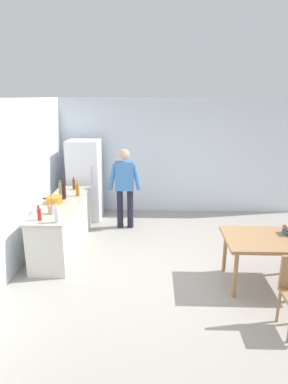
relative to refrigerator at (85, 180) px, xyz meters
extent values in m
plane|color=#9E998E|center=(1.90, -2.40, -0.90)|extent=(14.00, 14.00, 0.00)
cube|color=silver|center=(1.90, 0.60, 0.45)|extent=(6.40, 0.12, 2.70)
cube|color=silver|center=(-0.70, -2.20, 0.45)|extent=(0.12, 5.60, 2.70)
cube|color=beige|center=(-0.10, -1.60, -0.47)|extent=(0.60, 2.12, 0.86)
cube|color=#B2A893|center=(-0.10, -1.60, -0.02)|extent=(0.64, 2.20, 0.04)
cube|color=white|center=(0.00, 0.00, 0.00)|extent=(0.70, 0.64, 1.80)
cylinder|color=#B2B2B7|center=(0.22, -0.34, 0.20)|extent=(0.02, 0.02, 0.40)
cylinder|color=#1E1E2D|center=(0.84, -0.55, -0.48)|extent=(0.13, 0.13, 0.84)
cylinder|color=#1E1E2D|center=(1.06, -0.55, -0.48)|extent=(0.13, 0.13, 0.84)
cube|color=#3D75B7|center=(0.95, -0.55, 0.24)|extent=(0.38, 0.22, 0.60)
sphere|color=tan|center=(0.95, -0.55, 0.69)|extent=(0.22, 0.22, 0.22)
cylinder|color=#3D75B7|center=(0.70, -0.59, 0.22)|extent=(0.20, 0.09, 0.55)
cylinder|color=#3D75B7|center=(1.20, -0.59, 0.22)|extent=(0.20, 0.09, 0.55)
cube|color=#9E754C|center=(3.30, -2.70, -0.18)|extent=(1.40, 0.90, 0.05)
cylinder|color=#9E754C|center=(2.70, -3.05, -0.55)|extent=(0.06, 0.06, 0.70)
cylinder|color=#9E754C|center=(2.70, -2.35, -0.55)|extent=(0.06, 0.06, 0.70)
cylinder|color=#9E754C|center=(3.12, -3.57, -0.68)|extent=(0.04, 0.04, 0.45)
cylinder|color=orange|center=(-0.21, -1.64, 0.06)|extent=(0.28, 0.28, 0.12)
cube|color=black|center=(-0.38, -1.64, 0.08)|extent=(0.06, 0.03, 0.02)
cube|color=black|center=(-0.04, -1.64, 0.08)|extent=(0.06, 0.03, 0.02)
cylinder|color=tan|center=(-0.09, -2.19, 0.07)|extent=(0.11, 0.11, 0.14)
cylinder|color=olive|center=(-0.07, -2.19, 0.21)|extent=(0.02, 0.05, 0.22)
cylinder|color=olive|center=(-0.08, -2.20, 0.21)|extent=(0.02, 0.04, 0.22)
cylinder|color=black|center=(-0.11, -1.36, 0.14)|extent=(0.08, 0.08, 0.28)
cylinder|color=black|center=(-0.11, -1.36, 0.31)|extent=(0.03, 0.03, 0.06)
cylinder|color=silver|center=(0.11, -2.57, 0.12)|extent=(0.07, 0.07, 0.24)
cylinder|color=silver|center=(0.11, -2.57, 0.27)|extent=(0.03, 0.03, 0.06)
cylinder|color=#5B3314|center=(-0.07, -0.76, 0.10)|extent=(0.06, 0.06, 0.20)
cylinder|color=#5B3314|center=(-0.07, -0.76, 0.23)|extent=(0.02, 0.02, 0.06)
cylinder|color=#996619|center=(0.11, -1.20, 0.11)|extent=(0.06, 0.06, 0.22)
cylinder|color=#996619|center=(0.11, -1.20, 0.25)|extent=(0.03, 0.03, 0.06)
cylinder|color=#B22319|center=(-0.19, -2.48, 0.09)|extent=(0.06, 0.06, 0.18)
cylinder|color=#B22319|center=(-0.19, -2.48, 0.21)|extent=(0.02, 0.02, 0.06)
cylinder|color=gray|center=(-0.20, -1.27, 0.13)|extent=(0.06, 0.06, 0.26)
cylinder|color=gray|center=(-0.20, -1.27, 0.29)|extent=(0.02, 0.02, 0.06)
camera|label=1|loc=(1.56, -7.10, 1.83)|focal=30.53mm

